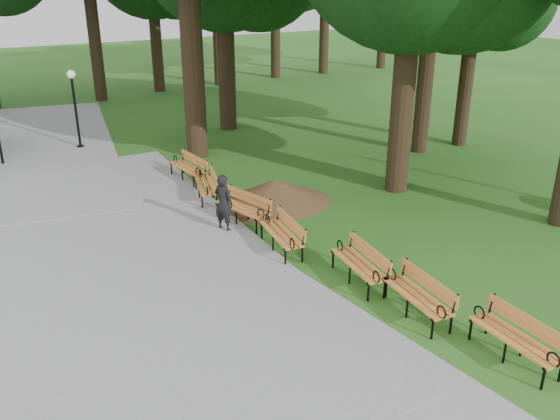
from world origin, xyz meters
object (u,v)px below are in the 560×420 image
dirt_mound (275,191)px  bench_2 (359,264)px  bench_1 (417,296)px  person (224,203)px  bench_5 (206,185)px  lamp_post (73,92)px  bench_3 (281,234)px  bench_4 (242,209)px  bench_0 (515,339)px  bench_6 (188,168)px

dirt_mound → bench_2: bearing=-98.7°
dirt_mound → bench_1: 6.90m
person → bench_5: person is taller
lamp_post → dirt_mound: size_ratio=1.03×
bench_3 → person: bearing=-150.7°
dirt_mound → bench_4: bench_4 is taller
lamp_post → bench_5: lamp_post is taller
dirt_mound → bench_5: size_ratio=1.56×
bench_5 → bench_0: bearing=24.9°
bench_0 → bench_5: bearing=-169.6°
bench_2 → bench_3: (-0.69, 2.28, 0.00)m
bench_1 → bench_0: bearing=20.2°
bench_2 → bench_6: same height
bench_1 → bench_5: size_ratio=1.00×
lamp_post → bench_0: size_ratio=1.61×
dirt_mound → bench_5: bearing=140.2°
bench_1 → bench_6: 10.18m
bench_3 → dirt_mound: bearing=161.2°
bench_0 → bench_6: 12.22m
bench_5 → dirt_mound: bearing=66.6°
bench_3 → bench_5: same height
dirt_mound → bench_5: 2.17m
dirt_mound → bench_2: (-0.79, -5.17, 0.06)m
dirt_mound → bench_6: bench_6 is taller
dirt_mound → bench_3: size_ratio=1.56×
person → bench_6: 4.37m
bench_0 → bench_3: bearing=-165.4°
person → bench_1: bearing=168.3°
dirt_mound → bench_0: size_ratio=1.56×
lamp_post → dirt_mound: lamp_post is taller
bench_0 → bench_3: (-1.35, 5.99, 0.00)m
bench_2 → bench_6: bearing=-167.3°
dirt_mound → bench_2: 5.23m
dirt_mound → bench_4: size_ratio=1.56×
dirt_mound → bench_4: (-1.55, -0.87, 0.06)m
bench_1 → bench_5: same height
bench_2 → person: bearing=-153.5°
bench_4 → bench_6: bearing=164.6°
lamp_post → bench_2: (2.95, -14.27, -1.77)m
person → bench_4: 0.74m
person → bench_6: bearing=-35.8°
dirt_mound → bench_0: bearing=-90.8°
bench_0 → bench_4: same height
bench_1 → bench_4: same height
bench_1 → bench_4: (-0.93, 6.00, 0.00)m
bench_2 → bench_3: size_ratio=1.00×
bench_2 → bench_5: same height
bench_4 → bench_6: size_ratio=1.00×
bench_4 → bench_6: 4.14m
person → bench_0: bearing=168.0°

